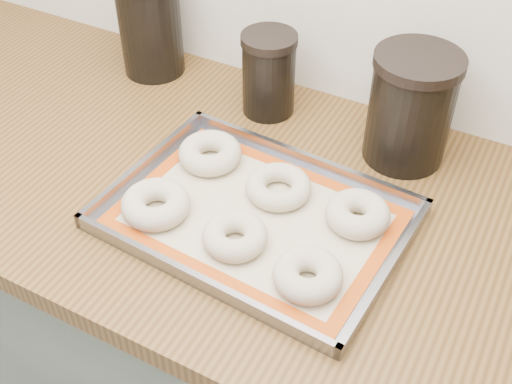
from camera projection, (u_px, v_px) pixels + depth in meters
The scene contains 13 objects.
cabinet at pixel (247, 347), 1.40m from camera, with size 3.00×0.65×0.86m, color slate.
countertop at pixel (244, 195), 1.09m from camera, with size 3.06×0.68×0.04m, color brown.
baking_tray at pixel (256, 217), 1.02m from camera, with size 0.48×0.36×0.03m.
baking_mat at pixel (256, 218), 1.02m from camera, with size 0.44×0.32×0.00m.
bagel_front_left at pixel (156, 204), 1.01m from camera, with size 0.11×0.11×0.04m, color beige.
bagel_front_mid at pixel (235, 236), 0.96m from camera, with size 0.10×0.10×0.04m, color beige.
bagel_front_right at pixel (308, 275), 0.91m from camera, with size 0.10×0.10×0.04m, color beige.
bagel_back_left at pixel (210, 153), 1.11m from camera, with size 0.11×0.11×0.04m, color beige.
bagel_back_mid at pixel (279, 187), 1.05m from camera, with size 0.11×0.11×0.03m, color beige.
bagel_back_right at pixel (358, 214), 1.00m from camera, with size 0.10×0.10×0.04m, color beige.
canister_left at pixel (150, 24), 1.28m from camera, with size 0.13×0.13×0.21m.
canister_mid at pixel (269, 74), 1.19m from camera, with size 0.10×0.10×0.16m.
canister_right at pixel (411, 108), 1.08m from camera, with size 0.15×0.15×0.20m.
Camera 1 is at (0.40, 0.97, 1.62)m, focal length 45.00 mm.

